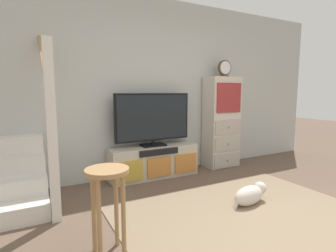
{
  "coord_description": "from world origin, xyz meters",
  "views": [
    {
      "loc": [
        -1.94,
        -1.35,
        1.3
      ],
      "look_at": [
        -0.32,
        1.7,
        0.84
      ],
      "focal_mm": 28.29,
      "sensor_mm": 36.0,
      "label": 1
    }
  ],
  "objects": [
    {
      "name": "media_console",
      "position": [
        -0.3,
        2.19,
        0.24
      ],
      "size": [
        1.36,
        0.38,
        0.48
      ],
      "color": "#BCB29E",
      "rests_on": "ground_plane"
    },
    {
      "name": "staircase",
      "position": [
        -2.24,
        2.2,
        0.37
      ],
      "size": [
        1.0,
        1.36,
        2.2
      ],
      "color": "silver",
      "rests_on": "ground_plane"
    },
    {
      "name": "desk_clock",
      "position": [
        1.01,
        2.19,
        1.68
      ],
      "size": [
        0.25,
        0.08,
        0.27
      ],
      "color": "#4C3823",
      "rests_on": "side_cabinet"
    },
    {
      "name": "dog",
      "position": [
        0.27,
        0.78,
        0.12
      ],
      "size": [
        0.54,
        0.26,
        0.23
      ],
      "color": "beige",
      "rests_on": "ground_plane"
    },
    {
      "name": "television",
      "position": [
        -0.3,
        2.22,
        0.9
      ],
      "size": [
        1.18,
        0.22,
        0.79
      ],
      "color": "black",
      "rests_on": "media_console"
    },
    {
      "name": "bar_stool_near",
      "position": [
        -1.43,
        0.61,
        0.53
      ],
      "size": [
        0.34,
        0.34,
        0.71
      ],
      "color": "#A37A4C",
      "rests_on": "ground_plane"
    },
    {
      "name": "ground_plane",
      "position": [
        0.0,
        0.0,
        0.0
      ],
      "size": [
        20.0,
        20.0,
        0.0
      ],
      "primitive_type": "plane",
      "color": "brown"
    },
    {
      "name": "side_cabinet",
      "position": [
        0.99,
        2.2,
        0.77
      ],
      "size": [
        0.58,
        0.38,
        1.54
      ],
      "color": "beige",
      "rests_on": "ground_plane"
    },
    {
      "name": "back_wall",
      "position": [
        0.0,
        2.46,
        1.35
      ],
      "size": [
        6.4,
        0.12,
        2.7
      ],
      "primitive_type": "cube",
      "color": "#B2B7B2",
      "rests_on": "ground_plane"
    },
    {
      "name": "area_rug",
      "position": [
        0.0,
        0.6,
        0.01
      ],
      "size": [
        2.6,
        1.8,
        0.01
      ],
      "primitive_type": "cube",
      "color": "#847056",
      "rests_on": "ground_plane"
    }
  ]
}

